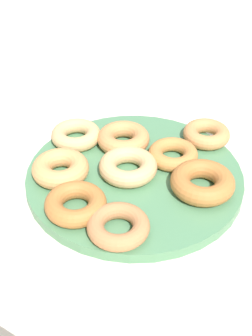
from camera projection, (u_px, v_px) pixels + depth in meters
ground_plane at (134, 181)px, 0.71m from camera, size 2.40×2.40×0.00m
donut_plate at (134, 177)px, 0.71m from camera, size 0.33×0.33×0.02m
donut_0 at (173, 154)px, 0.72m from camera, size 0.10×0.10×0.02m
donut_1 at (118, 226)px, 0.60m from camera, size 0.11×0.11×0.02m
donut_2 at (76, 204)px, 0.63m from camera, size 0.09×0.09×0.03m
donut_3 at (128, 167)px, 0.69m from camera, size 0.09×0.09×0.03m
donut_4 at (206, 134)px, 0.77m from camera, size 0.10×0.10×0.02m
donut_5 at (60, 168)px, 0.69m from camera, size 0.09×0.09×0.03m
donut_6 at (123, 138)px, 0.75m from camera, size 0.12×0.12×0.03m
donut_7 at (203, 182)px, 0.66m from camera, size 0.13×0.13×0.03m
donut_8 at (76, 135)px, 0.76m from camera, size 0.12×0.12×0.02m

